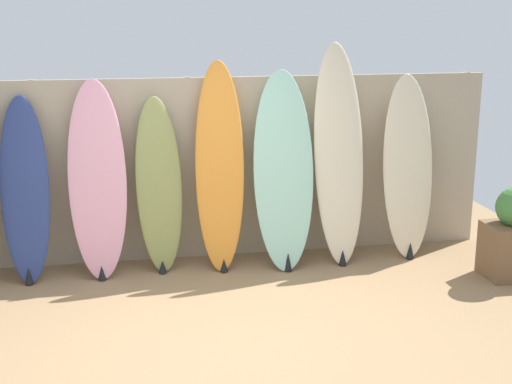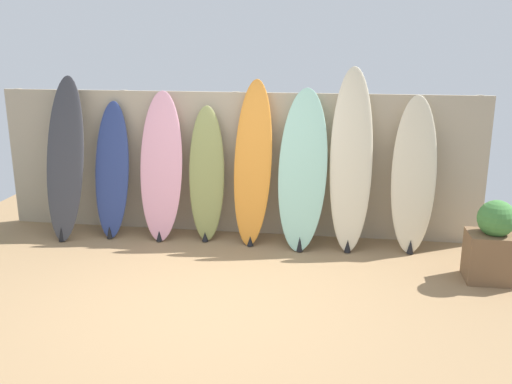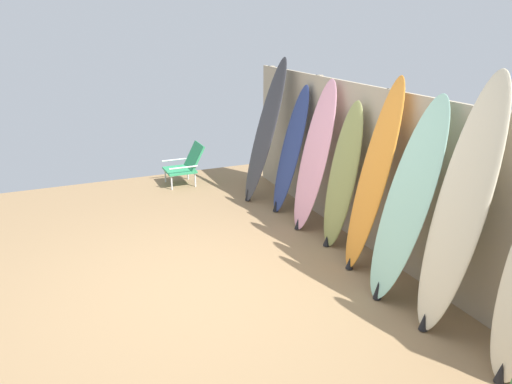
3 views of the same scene
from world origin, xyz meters
TOP-DOWN VIEW (x-y plane):
  - ground at (0.00, 0.00)m, footprint 7.68×7.68m
  - fence_back at (-0.00, 2.01)m, footprint 6.08×0.11m
  - surfboard_charcoal_0 at (-2.07, 1.57)m, footprint 0.51×0.67m
  - surfboard_navy_1 at (-1.52, 1.69)m, footprint 0.46×0.51m
  - surfboard_pink_2 at (-0.88, 1.68)m, footprint 0.54×0.48m
  - surfboard_olive_3 at (-0.31, 1.72)m, footprint 0.47×0.43m
  - surfboard_orange_4 at (0.26, 1.70)m, footprint 0.51×0.55m
  - surfboard_seafoam_5 at (0.87, 1.63)m, footprint 0.62×0.61m
  - surfboard_cream_6 at (1.43, 1.67)m, footprint 0.49×0.54m
  - beach_chair at (-3.20, 0.73)m, footprint 0.50×0.58m

SIDE VIEW (x-z plane):
  - ground at x=0.00m, z-range 0.00..0.00m
  - beach_chair at x=-3.20m, z-range 0.01..0.64m
  - surfboard_olive_3 at x=-0.31m, z-range -0.01..1.65m
  - surfboard_navy_1 at x=-1.52m, z-range -0.01..1.67m
  - surfboard_pink_2 at x=-0.88m, z-range -0.01..1.81m
  - fence_back at x=0.00m, z-range 0.00..1.80m
  - surfboard_seafoam_5 at x=0.87m, z-range -0.02..1.87m
  - surfboard_orange_4 at x=0.26m, z-range -0.01..1.97m
  - surfboard_charcoal_0 at x=-2.07m, z-range -0.02..1.98m
  - surfboard_cream_6 at x=1.43m, z-range -0.01..2.12m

